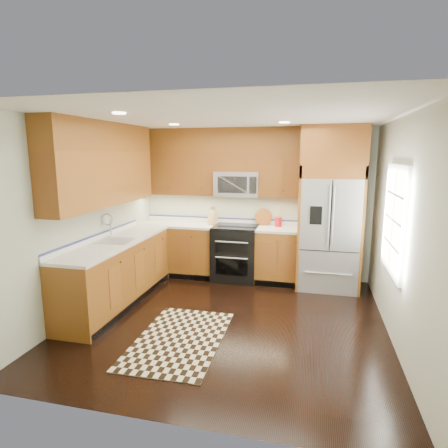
% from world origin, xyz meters
% --- Properties ---
extents(ground, '(4.00, 4.00, 0.00)m').
position_xyz_m(ground, '(0.00, 0.00, 0.00)').
color(ground, black).
rests_on(ground, ground).
extents(wall_back, '(4.00, 0.02, 2.60)m').
position_xyz_m(wall_back, '(0.00, 2.00, 1.30)').
color(wall_back, '#B5B7A5').
rests_on(wall_back, ground).
extents(wall_left, '(0.02, 4.00, 2.60)m').
position_xyz_m(wall_left, '(-2.00, 0.00, 1.30)').
color(wall_left, '#B5B7A5').
rests_on(wall_left, ground).
extents(wall_right, '(0.02, 4.00, 2.60)m').
position_xyz_m(wall_right, '(2.00, 0.00, 1.30)').
color(wall_right, '#B5B7A5').
rests_on(wall_right, ground).
extents(window, '(0.04, 1.10, 1.30)m').
position_xyz_m(window, '(1.98, 0.20, 1.40)').
color(window, white).
rests_on(window, ground).
extents(base_cabinets, '(2.85, 3.00, 0.90)m').
position_xyz_m(base_cabinets, '(-1.23, 0.90, 0.45)').
color(base_cabinets, brown).
rests_on(base_cabinets, ground).
extents(countertop, '(2.86, 3.01, 0.04)m').
position_xyz_m(countertop, '(-1.09, 1.01, 0.92)').
color(countertop, silver).
rests_on(countertop, base_cabinets).
extents(upper_cabinets, '(2.85, 3.00, 1.15)m').
position_xyz_m(upper_cabinets, '(-1.15, 1.09, 2.02)').
color(upper_cabinets, brown).
rests_on(upper_cabinets, ground).
extents(range, '(0.76, 0.67, 0.95)m').
position_xyz_m(range, '(-0.25, 1.67, 0.47)').
color(range, black).
rests_on(range, ground).
extents(microwave, '(0.76, 0.40, 0.42)m').
position_xyz_m(microwave, '(-0.25, 1.80, 1.66)').
color(microwave, '#B2B2B7').
rests_on(microwave, ground).
extents(refrigerator, '(0.98, 0.75, 2.60)m').
position_xyz_m(refrigerator, '(1.30, 1.63, 1.30)').
color(refrigerator, '#B2B2B7').
rests_on(refrigerator, ground).
extents(sink_faucet, '(0.54, 0.44, 0.37)m').
position_xyz_m(sink_faucet, '(-1.73, 0.23, 0.99)').
color(sink_faucet, '#B2B2B7').
rests_on(sink_faucet, countertop).
extents(rug, '(1.01, 1.65, 0.01)m').
position_xyz_m(rug, '(-0.44, -0.64, 0.01)').
color(rug, black).
rests_on(rug, ground).
extents(knife_block, '(0.15, 0.18, 0.31)m').
position_xyz_m(knife_block, '(-0.69, 1.81, 1.07)').
color(knife_block, tan).
rests_on(knife_block, countertop).
extents(utensil_crock, '(0.16, 0.16, 0.35)m').
position_xyz_m(utensil_crock, '(0.46, 1.84, 1.06)').
color(utensil_crock, red).
rests_on(utensil_crock, countertop).
extents(cutting_board, '(0.35, 0.35, 0.02)m').
position_xyz_m(cutting_board, '(0.20, 1.91, 0.95)').
color(cutting_board, brown).
rests_on(cutting_board, countertop).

